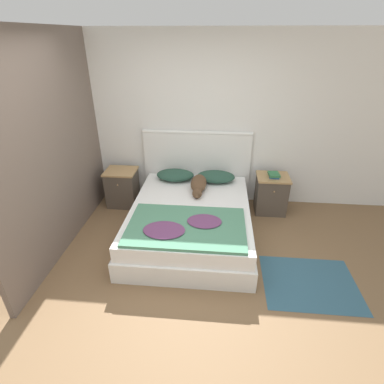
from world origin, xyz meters
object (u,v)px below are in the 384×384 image
bed (191,221)px  pillow_left (175,175)px  pillow_right (216,177)px  dog (199,184)px  book_stack (274,175)px  nightstand_left (122,187)px  nightstand_right (271,194)px

bed → pillow_left: bearing=112.0°
pillow_right → dog: dog is taller
pillow_left → book_stack: book_stack is taller
nightstand_left → nightstand_right: same height
bed → nightstand_right: 1.38m
dog → book_stack: bearing=13.1°
bed → nightstand_left: bearing=147.3°
bed → book_stack: 1.43m
pillow_left → pillow_right: 0.62m
nightstand_left → dog: size_ratio=0.86×
pillow_left → book_stack: 1.48m
nightstand_left → pillow_left: bearing=1.8°
nightstand_right → book_stack: book_stack is taller
nightstand_right → nightstand_left: bearing=180.0°
dog → bed: bearing=-98.4°
nightstand_right → book_stack: 0.33m
pillow_right → nightstand_right: bearing=-1.8°
dog → book_stack: size_ratio=3.21×
nightstand_right → book_stack: bearing=-87.6°
bed → pillow_right: size_ratio=3.48×
nightstand_right → pillow_right: (-0.85, 0.03, 0.24)m
pillow_left → dog: size_ratio=0.83×
nightstand_left → book_stack: (2.32, -0.02, 0.32)m
bed → nightstand_right: size_ratio=3.38×
nightstand_left → dog: 1.28m
bed → pillow_right: 0.89m
pillow_left → dog: bearing=-38.1°
bed → nightstand_left: 1.38m
bed → nightstand_left: nightstand_left is taller
nightstand_left → pillow_right: bearing=1.0°
nightstand_right → pillow_right: pillow_right is taller
bed → dog: size_ratio=2.89×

